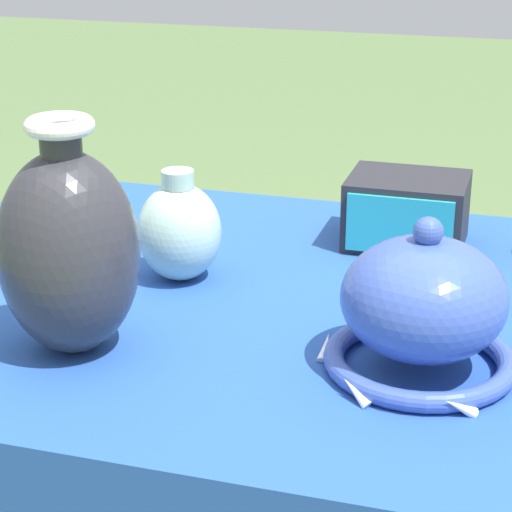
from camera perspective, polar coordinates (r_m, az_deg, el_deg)
The scene contains 6 objects.
display_table at distance 1.27m, azimuth -0.37°, elevation -6.11°, with size 0.98×0.78×0.77m.
vase_tall_bulbous at distance 1.08m, azimuth -10.67°, elevation 0.35°, with size 0.15×0.15×0.26m.
vase_dome_bell at distance 1.05m, azimuth 9.52°, elevation -3.08°, with size 0.22×0.21×0.17m.
mosaic_tile_box at distance 1.41m, azimuth 8.60°, elevation 2.55°, with size 0.16×0.14×0.10m.
jar_round_porcelain at distance 1.35m, azimuth -11.39°, elevation 2.17°, with size 0.11×0.11×0.14m.
jar_round_celadon at distance 1.27m, azimuth -4.40°, elevation 1.45°, with size 0.11×0.11×0.14m.
Camera 1 is at (0.33, -1.09, 1.27)m, focal length 70.00 mm.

